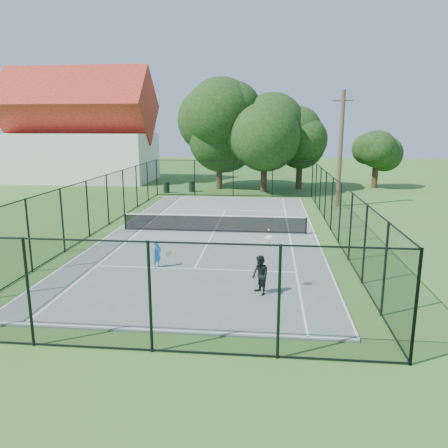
# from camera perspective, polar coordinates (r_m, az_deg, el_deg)

# --- Properties ---
(ground) EXTENTS (120.00, 120.00, 0.00)m
(ground) POSITION_cam_1_polar(r_m,az_deg,el_deg) (24.02, -1.33, -1.18)
(ground) COLOR #426422
(tennis_court) EXTENTS (11.00, 24.00, 0.06)m
(tennis_court) POSITION_cam_1_polar(r_m,az_deg,el_deg) (24.02, -1.33, -1.11)
(tennis_court) COLOR slate
(tennis_court) RESTS_ON ground
(tennis_net) EXTENTS (10.08, 0.08, 0.95)m
(tennis_net) POSITION_cam_1_polar(r_m,az_deg,el_deg) (23.89, -1.34, 0.16)
(tennis_net) COLOR black
(tennis_net) RESTS_ON tennis_court
(fence) EXTENTS (13.10, 26.10, 3.00)m
(fence) POSITION_cam_1_polar(r_m,az_deg,el_deg) (23.71, -1.35, 2.34)
(fence) COLOR black
(fence) RESTS_ON ground
(tree_near_left) EXTENTS (6.87, 6.87, 8.95)m
(tree_near_left) POSITION_cam_1_polar(r_m,az_deg,el_deg) (40.66, -0.63, 12.34)
(tree_near_left) COLOR #332114
(tree_near_left) RESTS_ON ground
(tree_near_mid) EXTENTS (6.49, 6.49, 8.48)m
(tree_near_mid) POSITION_cam_1_polar(r_m,az_deg,el_deg) (38.86, 5.33, 11.85)
(tree_near_mid) COLOR #332114
(tree_near_mid) RESTS_ON ground
(tree_near_right) EXTENTS (5.27, 5.27, 7.27)m
(tree_near_right) POSITION_cam_1_polar(r_m,az_deg,el_deg) (41.19, 9.95, 10.92)
(tree_near_right) COLOR #332114
(tree_near_right) RESTS_ON ground
(tree_far_right) EXTENTS (3.78, 3.78, 5.00)m
(tree_far_right) POSITION_cam_1_polar(r_m,az_deg,el_deg) (43.71, 19.29, 8.48)
(tree_far_right) COLOR #332114
(tree_far_right) RESTS_ON ground
(building) EXTENTS (15.30, 8.15, 11.87)m
(building) POSITION_cam_1_polar(r_m,az_deg,el_deg) (49.35, -18.34, 11.10)
(building) COLOR silver
(building) RESTS_ON ground
(trash_bin_left) EXTENTS (0.58, 0.58, 0.98)m
(trash_bin_left) POSITION_cam_1_polar(r_m,az_deg,el_deg) (38.82, -7.53, 4.79)
(trash_bin_left) COLOR black
(trash_bin_left) RESTS_ON ground
(trash_bin_right) EXTENTS (0.58, 0.58, 0.98)m
(trash_bin_right) POSITION_cam_1_polar(r_m,az_deg,el_deg) (39.19, -4.22, 4.94)
(trash_bin_right) COLOR black
(trash_bin_right) RESTS_ON ground
(utility_pole) EXTENTS (1.40, 0.30, 8.23)m
(utility_pole) POSITION_cam_1_polar(r_m,az_deg,el_deg) (32.57, 14.97, 9.48)
(utility_pole) COLOR #4C3823
(utility_pole) RESTS_ON ground
(player_blue) EXTENTS (0.81, 0.50, 1.15)m
(player_blue) POSITION_cam_1_polar(r_m,az_deg,el_deg) (18.14, -8.72, -3.86)
(player_blue) COLOR #1B7FE5
(player_blue) RESTS_ON tennis_court
(player_black) EXTENTS (0.80, 1.03, 2.19)m
(player_black) POSITION_cam_1_polar(r_m,az_deg,el_deg) (15.14, 4.76, -6.66)
(player_black) COLOR black
(player_black) RESTS_ON tennis_court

